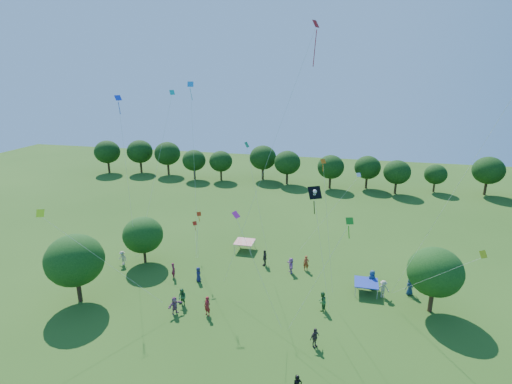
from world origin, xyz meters
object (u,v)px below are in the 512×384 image
at_px(near_tree_west, 75,260).
at_px(near_tree_north, 143,235).
at_px(near_tree_east, 435,272).
at_px(pirate_kite, 315,195).
at_px(tent_blue, 366,283).
at_px(tent_red_stripe, 245,242).
at_px(red_high_kite, 297,81).

xyz_separation_m(near_tree_west, near_tree_north, (2.07, 8.48, -0.88)).
height_order(near_tree_west, near_tree_east, near_tree_west).
height_order(near_tree_north, near_tree_east, near_tree_east).
bearing_deg(pirate_kite, near_tree_west, -174.46).
bearing_deg(near_tree_west, tent_blue, 16.40).
height_order(near_tree_north, tent_red_stripe, near_tree_north).
bearing_deg(near_tree_west, near_tree_east, 10.28).
bearing_deg(pirate_kite, near_tree_north, 161.20).
bearing_deg(red_high_kite, tent_red_stripe, 134.51).
height_order(near_tree_north, red_high_kite, red_high_kite).
xyz_separation_m(near_tree_north, near_tree_east, (29.20, -2.81, 0.60)).
relative_size(near_tree_north, tent_blue, 2.39).
relative_size(near_tree_north, pirate_kite, 0.50).
bearing_deg(near_tree_west, near_tree_north, 76.31).
relative_size(tent_blue, red_high_kite, 0.09).
relative_size(tent_red_stripe, red_high_kite, 0.09).
distance_m(near_tree_north, pirate_kite, 21.49).
xyz_separation_m(near_tree_east, pirate_kite, (-10.27, -3.63, 7.29)).
relative_size(near_tree_east, pirate_kite, 0.57).
distance_m(near_tree_east, red_high_kite, 20.26).
xyz_separation_m(near_tree_north, tent_red_stripe, (9.98, 5.57, -2.25)).
xyz_separation_m(near_tree_north, tent_blue, (23.74, -0.88, -2.25)).
bearing_deg(tent_blue, near_tree_north, 177.87).
distance_m(near_tree_north, red_high_kite, 23.24).
bearing_deg(near_tree_west, red_high_kite, 21.67).
distance_m(near_tree_west, pirate_kite, 22.23).
xyz_separation_m(near_tree_west, pirate_kite, (20.99, 2.04, 7.01)).
height_order(pirate_kite, red_high_kite, red_high_kite).
bearing_deg(pirate_kite, near_tree_east, 19.47).
height_order(near_tree_west, red_high_kite, red_high_kite).
xyz_separation_m(pirate_kite, red_high_kite, (-2.40, 5.35, 8.41)).
xyz_separation_m(near_tree_east, tent_blue, (-5.46, 1.93, -2.85)).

